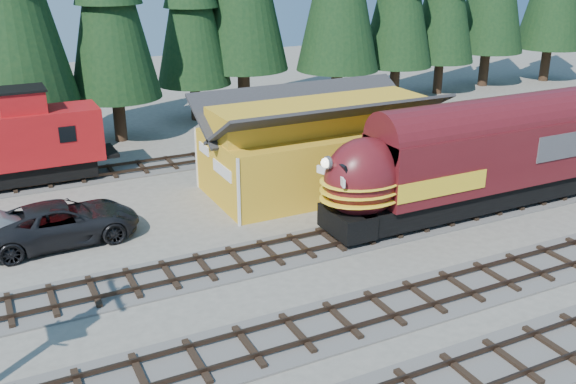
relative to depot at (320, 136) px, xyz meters
name	(u,v)px	position (x,y,z in m)	size (l,w,h in m)	color
ground	(440,265)	(0.00, -10.50, -2.96)	(120.00, 120.00, 0.00)	#6B665B
track_siding	(540,195)	(10.00, -6.50, -2.90)	(68.00, 3.20, 0.33)	#4C4947
track_spur	(109,173)	(-10.00, 7.50, -2.90)	(32.00, 3.20, 0.33)	#4C4947
depot	(320,136)	(0.00, 0.00, 0.00)	(12.80, 7.00, 5.30)	gold
locomotive	(461,166)	(4.26, -6.50, -0.42)	(15.98, 3.18, 4.34)	black
caboose	(10,144)	(-15.06, 7.50, -0.45)	(9.70, 2.81, 5.04)	black
pickup_truck_a	(62,222)	(-13.76, -1.05, -2.03)	(3.11, 6.75, 1.87)	black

